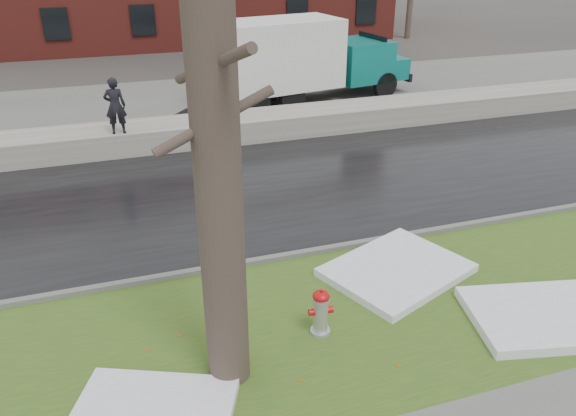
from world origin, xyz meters
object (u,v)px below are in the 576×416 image
object	(u,v)px
fire_hydrant	(321,310)
worker	(115,106)
box_truck	(297,59)
tree	(215,127)

from	to	relation	value
fire_hydrant	worker	xyz separation A→B (m)	(-2.67, 9.60, 1.08)
fire_hydrant	box_truck	bearing A→B (deg)	77.19
tree	worker	size ratio (longest dim) A/B	4.70
tree	box_truck	size ratio (longest dim) A/B	0.80
tree	worker	xyz separation A→B (m)	(-1.01, 10.08, -2.38)
fire_hydrant	tree	distance (m)	3.87
tree	box_truck	world-z (taller)	tree
box_truck	worker	distance (m)	8.03
fire_hydrant	worker	bearing A→B (deg)	110.25
tree	worker	world-z (taller)	tree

